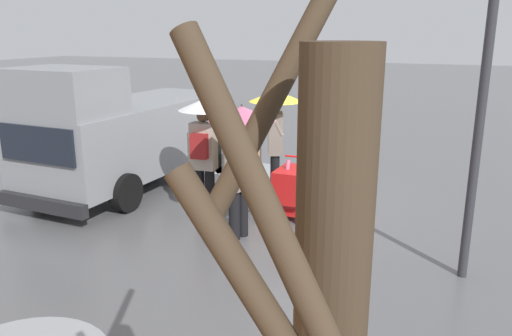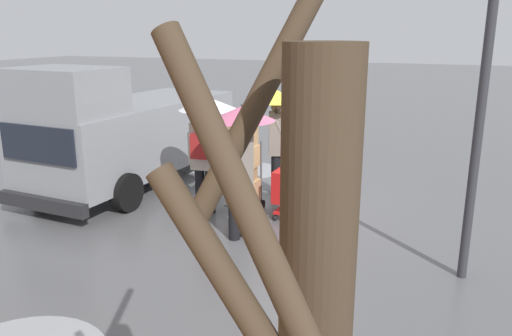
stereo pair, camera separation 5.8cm
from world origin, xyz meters
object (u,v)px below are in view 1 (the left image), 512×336
(cargo_van_parked_right, at_px, (127,131))
(street_lamp, at_px, (482,102))
(pedestrian_black_side, at_px, (206,128))
(pedestrian_white_side, at_px, (276,117))
(shopping_cart_vendor, at_px, (292,186))
(hand_dolly_boxes, at_px, (243,168))
(pedestrian_pink_side, at_px, (240,141))

(cargo_van_parked_right, distance_m, street_lamp, 7.03)
(pedestrian_black_side, distance_m, pedestrian_white_side, 1.69)
(shopping_cart_vendor, bearing_deg, hand_dolly_boxes, 12.44)
(shopping_cart_vendor, distance_m, street_lamp, 3.63)
(shopping_cart_vendor, height_order, street_lamp, street_lamp)
(pedestrian_white_side, height_order, street_lamp, street_lamp)
(hand_dolly_boxes, distance_m, pedestrian_pink_side, 1.27)
(shopping_cart_vendor, bearing_deg, pedestrian_pink_side, 67.03)
(pedestrian_black_side, xyz_separation_m, street_lamp, (-4.34, 0.98, 0.80))
(pedestrian_pink_side, xyz_separation_m, pedestrian_white_side, (0.23, -2.31, 0.00))
(pedestrian_pink_side, height_order, street_lamp, street_lamp)
(pedestrian_white_side, distance_m, street_lamp, 4.42)
(cargo_van_parked_right, xyz_separation_m, shopping_cart_vendor, (-3.81, 0.55, -0.61))
(hand_dolly_boxes, bearing_deg, shopping_cart_vendor, -167.56)
(hand_dolly_boxes, relative_size, pedestrian_white_side, 0.76)
(pedestrian_black_side, relative_size, pedestrian_white_side, 1.00)
(pedestrian_pink_side, bearing_deg, street_lamp, 177.00)
(pedestrian_white_side, bearing_deg, street_lamp, 145.11)
(pedestrian_black_side, xyz_separation_m, pedestrian_white_side, (-0.77, -1.51, 0.01))
(hand_dolly_boxes, relative_size, street_lamp, 0.42)
(cargo_van_parked_right, bearing_deg, pedestrian_white_side, -169.18)
(hand_dolly_boxes, relative_size, pedestrian_pink_side, 0.76)
(shopping_cart_vendor, distance_m, pedestrian_pink_side, 1.62)
(street_lamp, bearing_deg, pedestrian_white_side, -34.89)
(shopping_cart_vendor, relative_size, pedestrian_pink_side, 0.49)
(shopping_cart_vendor, height_order, hand_dolly_boxes, hand_dolly_boxes)
(pedestrian_pink_side, height_order, pedestrian_white_side, same)
(pedestrian_white_side, bearing_deg, shopping_cart_vendor, 122.22)
(pedestrian_black_side, bearing_deg, pedestrian_pink_side, 141.12)
(hand_dolly_boxes, bearing_deg, street_lamp, 162.72)
(cargo_van_parked_right, distance_m, shopping_cart_vendor, 3.90)
(pedestrian_black_side, height_order, pedestrian_white_side, same)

